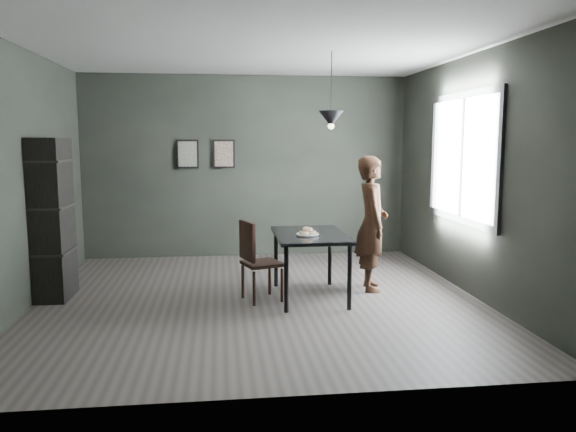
{
  "coord_description": "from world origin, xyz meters",
  "views": [
    {
      "loc": [
        -0.42,
        -6.26,
        1.81
      ],
      "look_at": [
        0.35,
        0.05,
        0.95
      ],
      "focal_mm": 35.0,
      "sensor_mm": 36.0,
      "label": 1
    }
  ],
  "objects": [
    {
      "name": "back_wall",
      "position": [
        0.0,
        2.5,
        1.4
      ],
      "size": [
        5.0,
        0.1,
        2.8
      ],
      "primitive_type": "cube",
      "color": "black",
      "rests_on": "ground"
    },
    {
      "name": "shelf_unit",
      "position": [
        -2.32,
        0.34,
        0.92
      ],
      "size": [
        0.36,
        0.62,
        1.84
      ],
      "primitive_type": "cube",
      "rotation": [
        0.0,
        0.0,
        -0.02
      ],
      "color": "black",
      "rests_on": "ground"
    },
    {
      "name": "donut_pile",
      "position": [
        0.55,
        -0.13,
        0.8
      ],
      "size": [
        0.2,
        0.17,
        0.09
      ],
      "rotation": [
        0.0,
        0.0,
        0.36
      ],
      "color": "beige",
      "rests_on": "white_plate"
    },
    {
      "name": "pendant_lamp",
      "position": [
        0.85,
        0.1,
        2.05
      ],
      "size": [
        0.28,
        0.28,
        0.86
      ],
      "color": "black",
      "rests_on": "ground"
    },
    {
      "name": "cafe_table",
      "position": [
        0.6,
        0.0,
        0.67
      ],
      "size": [
        0.8,
        1.2,
        0.75
      ],
      "color": "black",
      "rests_on": "ground"
    },
    {
      "name": "woman",
      "position": [
        1.39,
        0.26,
        0.81
      ],
      "size": [
        0.46,
        0.64,
        1.63
      ],
      "primitive_type": "imported",
      "rotation": [
        0.0,
        0.0,
        1.45
      ],
      "color": "black",
      "rests_on": "ground"
    },
    {
      "name": "ground",
      "position": [
        0.0,
        0.0,
        0.0
      ],
      "size": [
        5.0,
        5.0,
        0.0
      ],
      "primitive_type": "plane",
      "color": "#332F2C",
      "rests_on": "ground"
    },
    {
      "name": "wood_chair",
      "position": [
        -0.04,
        -0.07,
        0.52
      ],
      "size": [
        0.5,
        0.5,
        0.91
      ],
      "rotation": [
        0.0,
        0.0,
        0.33
      ],
      "color": "black",
      "rests_on": "ground"
    },
    {
      "name": "framed_print_left",
      "position": [
        -0.9,
        2.47,
        1.6
      ],
      "size": [
        0.34,
        0.04,
        0.44
      ],
      "color": "black",
      "rests_on": "ground"
    },
    {
      "name": "white_plate",
      "position": [
        0.55,
        -0.13,
        0.76
      ],
      "size": [
        0.23,
        0.23,
        0.01
      ],
      "primitive_type": "cylinder",
      "color": "white",
      "rests_on": "cafe_table"
    },
    {
      "name": "ceiling",
      "position": [
        0.0,
        0.0,
        2.8
      ],
      "size": [
        5.0,
        5.0,
        0.02
      ],
      "color": "silver",
      "rests_on": "ground"
    },
    {
      "name": "window_assembly",
      "position": [
        2.47,
        0.2,
        1.6
      ],
      "size": [
        0.04,
        1.96,
        1.56
      ],
      "color": "white",
      "rests_on": "ground"
    },
    {
      "name": "framed_print_right",
      "position": [
        -0.35,
        2.47,
        1.6
      ],
      "size": [
        0.34,
        0.04,
        0.44
      ],
      "color": "black",
      "rests_on": "ground"
    }
  ]
}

